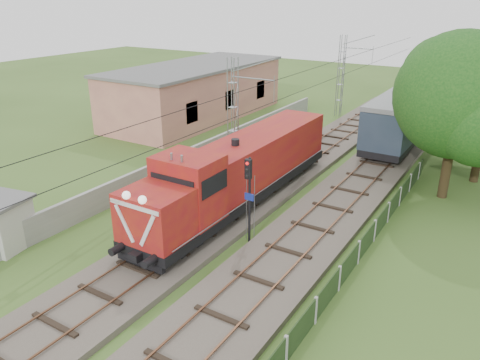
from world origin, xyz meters
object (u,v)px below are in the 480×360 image
Objects in this scene: locomotive at (240,170)px; relay_hut at (2,223)px; coach_rake at (459,69)px; signal_post at (249,186)px.

relay_hut is (-7.40, -10.17, -0.97)m from locomotive.
signal_post is at bearing -92.74° from coach_rake.
coach_rake is 57.49m from relay_hut.
coach_rake reaches higher than relay_hut.
locomotive is 0.25× the size of coach_rake.
relay_hut is at bearing -146.17° from signal_post.
coach_rake is at bearing 83.79° from locomotive.
signal_post reaches higher than relay_hut.
locomotive is at bearing 53.96° from relay_hut.
relay_hut is at bearing -102.46° from coach_rake.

